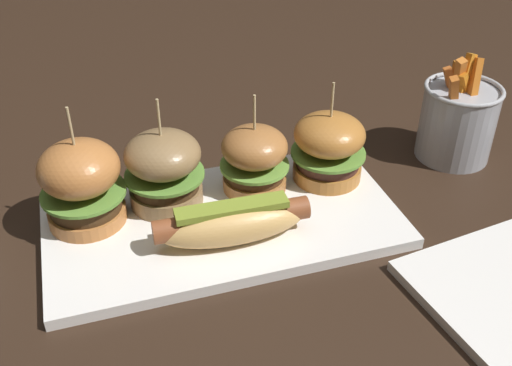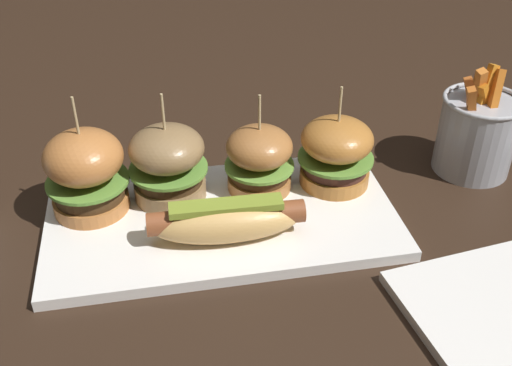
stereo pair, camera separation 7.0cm
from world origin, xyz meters
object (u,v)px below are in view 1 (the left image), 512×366
slider_far_left (82,183)px  fries_bucket (457,120)px  hot_dog (231,222)px  slider_far_right (329,147)px  slider_center_left (164,169)px  slider_center_right (255,159)px  platter_main (223,222)px

slider_far_left → fries_bucket: size_ratio=0.99×
hot_dog → slider_far_right: 0.18m
slider_center_left → slider_center_right: 0.11m
platter_main → slider_far_right: slider_far_right is taller
slider_far_left → slider_center_right: size_ratio=1.15×
platter_main → slider_center_right: 0.09m
platter_main → hot_dog: bearing=-91.5°
platter_main → slider_far_right: (0.15, 0.04, 0.05)m
slider_far_left → slider_center_left: slider_far_left is taller
slider_center_right → slider_far_right: 0.10m
slider_far_left → hot_dog: bearing=-29.7°
slider_center_left → fries_bucket: size_ratio=0.93×
platter_main → slider_center_left: bearing=138.4°
slider_center_right → fries_bucket: bearing=2.3°
slider_far_left → slider_center_left: bearing=4.9°
slider_far_left → fries_bucket: slider_far_left is taller
slider_center_right → slider_far_right: slider_far_right is taller
slider_center_right → slider_far_right: bearing=-3.3°
slider_center_right → platter_main: bearing=-138.7°
slider_center_left → fries_bucket: bearing=1.3°
slider_far_right → fries_bucket: (0.20, 0.02, -0.00)m
hot_dog → slider_center_right: size_ratio=1.36×
slider_far_left → slider_center_right: bearing=1.5°
slider_center_right → fries_bucket: 0.29m
slider_far_left → slider_center_left: (0.09, 0.01, -0.00)m
platter_main → slider_center_left: size_ratio=2.97×
platter_main → fries_bucket: 0.36m
hot_dog → slider_far_right: size_ratio=1.32×
platter_main → slider_far_right: size_ratio=3.10×
fries_bucket → platter_main: bearing=-170.3°
slider_center_left → slider_far_right: bearing=-2.3°
platter_main → slider_center_right: (0.05, 0.05, 0.05)m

